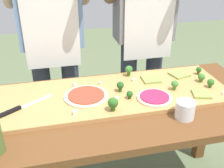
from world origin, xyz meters
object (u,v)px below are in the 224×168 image
broccoli_floret_back_left (130,95)px  pizza_slice_center (201,94)px  broccoli_floret_back_mid (113,103)px  prep_table (115,121)px  broccoli_floret_front_mid (120,86)px  cheese_crumble_d (117,98)px  broccoli_floret_back_right (211,83)px  pizza_whole_beet_magenta (154,97)px  cheese_crumble_f (224,93)px  cheese_crumble_e (75,85)px  flour_cup (185,111)px  cheese_crumble_b (133,80)px  chefs_knife (19,108)px  broccoli_floret_center_right (199,70)px  cheese_crumble_a (100,83)px  cook_left (51,31)px  pizza_slice_far_right (151,79)px  pizza_slice_near_right (179,74)px  broccoli_floret_center_left (175,84)px  broccoli_floret_front_right (129,70)px  cook_right (144,25)px  cheese_crumble_c (75,113)px  broccoli_floret_front_left (202,77)px  pizza_whole_tomato_red (86,96)px

broccoli_floret_back_left → pizza_slice_center: bearing=-7.2°
broccoli_floret_back_mid → prep_table: bearing=70.7°
broccoli_floret_front_mid → cheese_crumble_d: (-0.04, -0.08, -0.03)m
prep_table → broccoli_floret_back_right: size_ratio=31.56×
pizza_whole_beet_magenta → cheese_crumble_f: 0.38m
cheese_crumble_e → cheese_crumble_f: 0.81m
cheese_crumble_e → flour_cup: (0.48, -0.40, 0.01)m
cheese_crumble_d → cheese_crumble_f: bearing=-8.3°
broccoli_floret_front_mid → cheese_crumble_b: (0.11, 0.10, -0.03)m
cheese_crumble_d → chefs_knife: bearing=177.5°
broccoli_floret_center_right → cheese_crumble_a: (-0.61, 0.01, -0.02)m
broccoli_floret_back_right → cheese_crumble_f: 0.10m
pizza_slice_center → flour_cup: 0.22m
cheese_crumble_d → pizza_slice_center: bearing=-7.0°
cheese_crumble_a → cook_left: (-0.24, 0.41, 0.20)m
pizza_slice_far_right → broccoli_floret_back_right: 0.33m
pizza_slice_near_right → cheese_crumble_f: (0.13, -0.28, 0.00)m
prep_table → cheese_crumble_e: 0.31m
broccoli_floret_back_mid → broccoli_floret_center_left: broccoli_floret_back_mid is taller
cheese_crumble_b → cheese_crumble_d: size_ratio=1.01×
broccoli_floret_back_right → cheese_crumble_d: bearing=-178.9°
prep_table → broccoli_floret_front_right: bearing=60.1°
prep_table → pizza_slice_near_right: size_ratio=16.22×
broccoli_floret_back_mid → cheese_crumble_a: broccoli_floret_back_mid is taller
broccoli_floret_front_mid → cook_left: bearing=122.6°
pizza_slice_center → broccoli_floret_back_mid: size_ratio=1.32×
broccoli_floret_front_right → cheese_crumble_d: bearing=-118.1°
cheese_crumble_a → cook_right: cook_right is taller
cheese_crumble_c → cook_left: 0.71m
chefs_knife → cheese_crumble_c: (0.26, -0.11, 0.00)m
broccoli_floret_center_left → broccoli_floret_center_right: broccoli_floret_center_left is taller
cheese_crumble_b → broccoli_floret_front_right: bearing=95.3°
chefs_knife → cheese_crumble_b: (0.63, 0.16, 0.00)m
cheese_crumble_d → pizza_slice_near_right: bearing=23.9°
pizza_slice_center → broccoli_floret_back_left: 0.39m
cheese_crumble_b → cheese_crumble_c: cheese_crumble_c is taller
broccoli_floret_front_right → cheese_crumble_b: bearing=-84.7°
pizza_slice_center → broccoli_floret_front_mid: bearing=161.9°
broccoli_floret_front_left → cheese_crumble_f: broccoli_floret_front_left is taller
pizza_whole_tomato_red → broccoli_floret_front_right: bearing=33.9°
broccoli_floret_back_left → cheese_crumble_e: bearing=141.9°
pizza_slice_near_right → broccoli_floret_center_right: broccoli_floret_center_right is taller
broccoli_floret_back_left → cheese_crumble_f: size_ratio=2.39×
broccoli_floret_front_right → cheese_crumble_e: 0.34m
cheese_crumble_c → flour_cup: size_ratio=0.23×
broccoli_floret_front_mid → pizza_whole_tomato_red: bearing=-174.9°
pizza_whole_beet_magenta → broccoli_floret_back_mid: size_ratio=2.66×
prep_table → cheese_crumble_d: size_ratio=97.96×
pizza_slice_far_right → pizza_slice_near_right: (0.19, 0.02, 0.00)m
broccoli_floret_back_right → cheese_crumble_e: size_ratio=2.74×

